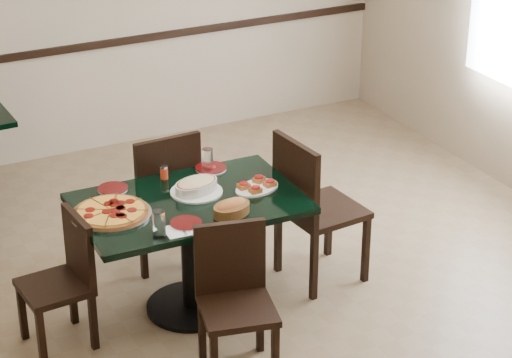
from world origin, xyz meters
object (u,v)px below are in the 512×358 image
chair_far (162,191)px  chair_right (311,202)px  chair_near (234,292)px  bread_basket (232,208)px  main_table (189,228)px  lasagna_casserole (196,186)px  bruschetta_platter (257,186)px  pepperoni_pizza (111,212)px  chair_left (66,275)px

chair_far → chair_right: bearing=138.6°
chair_far → chair_right: (0.76, -0.62, 0.03)m
chair_near → bread_basket: size_ratio=3.16×
main_table → lasagna_casserole: (0.08, 0.07, 0.23)m
bread_basket → bruschetta_platter: 0.36m
chair_near → lasagna_casserole: chair_near is taller
pepperoni_pizza → bread_basket: bearing=-26.1°
chair_left → bread_basket: bearing=68.1°
chair_right → lasagna_casserole: chair_right is taller
chair_right → lasagna_casserole: (-0.74, 0.10, 0.23)m
pepperoni_pizza → bruschetta_platter: bruschetta_platter is taller
main_table → bread_basket: 0.38m
chair_near → chair_right: chair_right is taller
bruschetta_platter → lasagna_casserole: bearing=145.0°
lasagna_casserole → chair_left: bearing=170.0°
main_table → bruschetta_platter: (0.43, -0.04, 0.21)m
bread_basket → bruschetta_platter: bearing=24.0°
chair_near → chair_left: (-0.76, 0.65, -0.03)m
chair_near → lasagna_casserole: 0.78m
bread_basket → chair_far: bearing=80.8°
pepperoni_pizza → bread_basket: 0.69m
chair_right → chair_left: bearing=83.2°
chair_near → bread_basket: chair_near is taller
lasagna_casserole → chair_right: bearing=-21.8°
chair_near → main_table: bearing=102.0°
main_table → chair_far: chair_far is taller
pepperoni_pizza → chair_far: bearing=46.5°
bread_basket → lasagna_casserole: bearing=86.0°
chair_far → pepperoni_pizza: 0.80m
main_table → chair_near: (-0.01, -0.64, -0.09)m
chair_far → chair_left: chair_far is taller
pepperoni_pizza → lasagna_casserole: (0.55, 0.04, 0.03)m
chair_left → bruschetta_platter: bearing=82.5°
chair_right → chair_far: bearing=45.5°
chair_far → chair_near: bearing=84.4°
chair_far → chair_near: (-0.07, -1.23, -0.06)m
chair_right → chair_left: 1.59m
chair_left → bruschetta_platter: 1.25m
main_table → bread_basket: bearing=-59.7°
chair_near → lasagna_casserole: size_ratio=2.67×
main_table → chair_near: 0.64m
chair_right → pepperoni_pizza: bearing=82.0°
pepperoni_pizza → chair_near: bearing=-55.6°
chair_left → bread_basket: 1.03m
main_table → bread_basket: bread_basket is taller
chair_far → pepperoni_pizza: (-0.53, -0.56, 0.23)m
main_table → chair_right: chair_right is taller
main_table → pepperoni_pizza: size_ratio=2.87×
chair_near → pepperoni_pizza: chair_near is taller
chair_near → pepperoni_pizza: 0.86m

